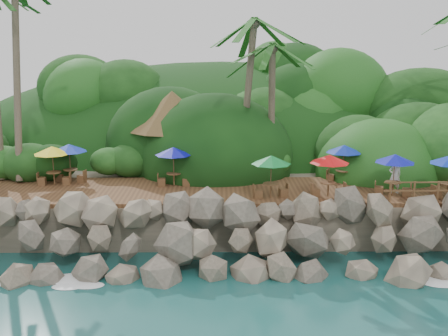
{
  "coord_description": "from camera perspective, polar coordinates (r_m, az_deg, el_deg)",
  "views": [
    {
      "loc": [
        -0.24,
        -19.07,
        9.16
      ],
      "look_at": [
        0.0,
        6.0,
        3.4
      ],
      "focal_mm": 41.51,
      "sensor_mm": 36.0,
      "label": 1
    }
  ],
  "objects": [
    {
      "name": "ground",
      "position": [
        21.16,
        0.16,
        -12.72
      ],
      "size": [
        140.0,
        140.0,
        0.0
      ],
      "primitive_type": "plane",
      "color": "#19514F",
      "rests_on": "ground"
    },
    {
      "name": "palms",
      "position": [
        27.88,
        2.65,
        17.1
      ],
      "size": [
        31.9,
        6.65,
        11.93
      ],
      "color": "brown",
      "rests_on": "ground"
    },
    {
      "name": "jungle_foliage",
      "position": [
        35.28,
        -0.14,
        -2.11
      ],
      "size": [
        44.0,
        16.0,
        12.0
      ],
      "primitive_type": null,
      "color": "#143811",
      "rests_on": "ground"
    },
    {
      "name": "jungle_hill",
      "position": [
        43.55,
        -0.22,
        0.8
      ],
      "size": [
        44.8,
        28.0,
        15.4
      ],
      "primitive_type": "ellipsoid",
      "color": "#143811",
      "rests_on": "ground"
    },
    {
      "name": "dining_clusters",
      "position": [
        25.38,
        0.21,
        1.18
      ],
      "size": [
        24.26,
        5.01,
        2.04
      ],
      "color": "brown",
      "rests_on": "terrace"
    },
    {
      "name": "foam_line",
      "position": [
        21.42,
        0.15,
        -12.3
      ],
      "size": [
        25.2,
        0.8,
        0.06
      ],
      "color": "white",
      "rests_on": "ground"
    },
    {
      "name": "land_base",
      "position": [
        36.0,
        -0.15,
        -0.08
      ],
      "size": [
        32.0,
        25.2,
        2.1
      ],
      "primitive_type": "cube",
      "color": "gray",
      "rests_on": "ground"
    },
    {
      "name": "seawall",
      "position": [
        22.54,
        0.1,
        -7.88
      ],
      "size": [
        29.0,
        4.0,
        2.3
      ],
      "primitive_type": null,
      "color": "gray",
      "rests_on": "ground"
    },
    {
      "name": "terrace",
      "position": [
        26.02,
        0.0,
        -2.58
      ],
      "size": [
        26.0,
        5.0,
        0.2
      ],
      "primitive_type": "cube",
      "color": "brown",
      "rests_on": "land_base"
    },
    {
      "name": "palapa",
      "position": [
        29.46,
        -5.71,
        6.31
      ],
      "size": [
        5.05,
        5.05,
        4.6
      ],
      "color": "brown",
      "rests_on": "ground"
    },
    {
      "name": "waiter",
      "position": [
        26.4,
        18.31,
        -0.8
      ],
      "size": [
        0.72,
        0.55,
        1.78
      ],
      "primitive_type": "imported",
      "rotation": [
        0.0,
        0.0,
        3.34
      ],
      "color": "white",
      "rests_on": "terrace"
    }
  ]
}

